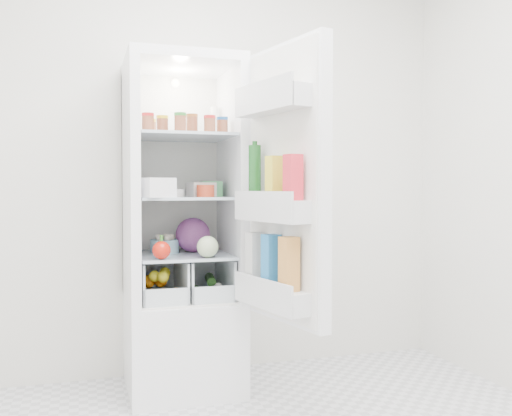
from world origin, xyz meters
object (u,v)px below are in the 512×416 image
object	(u,v)px
red_cabbage	(193,235)
fridge_door	(282,190)
refrigerator	(181,267)
mushroom_bowl	(165,246)

from	to	relation	value
red_cabbage	fridge_door	world-z (taller)	fridge_door
refrigerator	fridge_door	xyz separation A→B (m)	(0.37, -0.63, 0.43)
refrigerator	red_cabbage	bearing A→B (deg)	-1.92
refrigerator	fridge_door	size ratio (longest dim) A/B	1.38
mushroom_bowl	fridge_door	world-z (taller)	fridge_door
refrigerator	mushroom_bowl	bearing A→B (deg)	176.73
red_cabbage	mushroom_bowl	world-z (taller)	red_cabbage
red_cabbage	fridge_door	bearing A→B (deg)	-64.26
red_cabbage	mushroom_bowl	xyz separation A→B (m)	(-0.16, 0.01, -0.06)
red_cabbage	fridge_door	size ratio (longest dim) A/B	0.15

